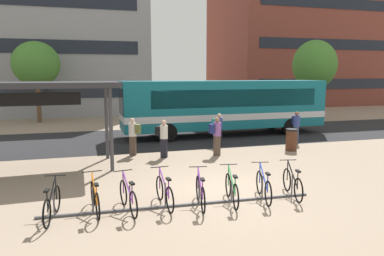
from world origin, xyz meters
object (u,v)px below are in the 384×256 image
object	(u,v)px
parked_bicycle_green_5	(232,190)
commuter_navy_pack_1	(216,134)
parked_bicycle_black_0	(52,205)
transit_shelter	(28,88)
commuter_teal_pack_2	(218,127)
commuter_black_pack_0	(163,136)
street_tree_0	(315,65)
parked_bicycle_purple_3	(164,193)
parked_bicycle_blue_6	(264,187)
trash_bin	(291,140)
commuter_olive_pack_3	(133,134)
street_tree_1	(36,64)
parked_bicycle_purple_4	(200,193)
commuter_navy_pack_4	(296,125)
parked_bicycle_black_7	(292,184)
city_bus	(224,105)
parked_bicycle_orange_1	(95,199)
parked_bicycle_purple_2	(128,197)

from	to	relation	value
parked_bicycle_green_5	commuter_navy_pack_1	distance (m)	5.86
parked_bicycle_black_0	transit_shelter	xyz separation A→B (m)	(-1.18, 5.09, 2.69)
transit_shelter	commuter_teal_pack_2	xyz separation A→B (m)	(8.28, 2.52, -2.13)
commuter_black_pack_0	street_tree_0	bearing A→B (deg)	65.39
parked_bicycle_purple_3	parked_bicycle_blue_6	distance (m)	2.85
parked_bicycle_purple_3	trash_bin	world-z (taller)	trash_bin
commuter_navy_pack_1	trash_bin	size ratio (longest dim) A/B	1.65
commuter_olive_pack_3	street_tree_1	distance (m)	14.45
parked_bicycle_black_0	parked_bicycle_green_5	bearing A→B (deg)	-84.34
commuter_black_pack_0	commuter_teal_pack_2	distance (m)	3.70
commuter_teal_pack_2	parked_bicycle_purple_4	bearing A→B (deg)	-72.97
commuter_black_pack_0	commuter_navy_pack_4	bearing A→B (deg)	40.01
commuter_navy_pack_4	trash_bin	world-z (taller)	commuter_navy_pack_4
parked_bicycle_black_7	commuter_olive_pack_3	size ratio (longest dim) A/B	1.01
parked_bicycle_black_0	parked_bicycle_blue_6	distance (m)	5.68
parked_bicycle_black_7	commuter_black_pack_0	size ratio (longest dim) A/B	1.03
parked_bicycle_purple_4	parked_bicycle_green_5	xyz separation A→B (m)	(0.92, 0.02, 0.00)
city_bus	parked_bicycle_blue_6	distance (m)	11.06
trash_bin	street_tree_0	bearing A→B (deg)	51.67
parked_bicycle_orange_1	parked_bicycle_purple_2	distance (m)	0.84
commuter_olive_pack_3	commuter_black_pack_0	bearing A→B (deg)	170.74
city_bus	parked_bicycle_orange_1	xyz separation A→B (m)	(-7.43, -10.33, -1.39)
commuter_teal_pack_2	transit_shelter	bearing A→B (deg)	-122.91
parked_bicycle_black_7	commuter_black_pack_0	world-z (taller)	commuter_black_pack_0
parked_bicycle_black_0	parked_bicycle_black_7	distance (m)	6.63
commuter_teal_pack_2	parked_bicycle_black_0	bearing A→B (deg)	-92.82
parked_bicycle_purple_2	street_tree_1	xyz separation A→B (m)	(-4.70, 19.42, 3.93)
parked_bicycle_purple_3	commuter_black_pack_0	bearing A→B (deg)	-15.17
city_bus	parked_bicycle_orange_1	world-z (taller)	city_bus
parked_bicycle_purple_2	commuter_black_pack_0	size ratio (longest dim) A/B	1.04
city_bus	commuter_olive_pack_3	bearing A→B (deg)	33.17
transit_shelter	commuter_olive_pack_3	bearing A→B (deg)	17.90
parked_bicycle_green_5	commuter_black_pack_0	world-z (taller)	commuter_black_pack_0
parked_bicycle_green_5	commuter_navy_pack_1	world-z (taller)	commuter_navy_pack_1
parked_bicycle_purple_2	street_tree_1	bearing A→B (deg)	4.29
parked_bicycle_black_0	commuter_navy_pack_1	size ratio (longest dim) A/B	1.01
street_tree_0	parked_bicycle_black_0	bearing A→B (deg)	-138.93
parked_bicycle_purple_3	transit_shelter	bearing A→B (deg)	34.57
transit_shelter	commuter_olive_pack_3	xyz separation A→B (m)	(3.92, 1.45, -2.11)
parked_bicycle_purple_4	transit_shelter	size ratio (longest dim) A/B	0.26
commuter_teal_pack_2	parked_bicycle_purple_2	bearing A→B (deg)	-84.44
parked_bicycle_orange_1	parked_bicycle_green_5	size ratio (longest dim) A/B	1.01
street_tree_0	trash_bin	bearing A→B (deg)	-128.33
parked_bicycle_blue_6	parked_bicycle_purple_2	bearing A→B (deg)	100.57
parked_bicycle_black_7	street_tree_1	size ratio (longest dim) A/B	0.28
parked_bicycle_blue_6	parked_bicycle_green_5	bearing A→B (deg)	102.59
city_bus	trash_bin	xyz separation A→B (m)	(1.55, -4.94, -1.26)
city_bus	parked_bicycle_black_7	world-z (taller)	city_bus
city_bus	parked_bicycle_black_0	world-z (taller)	city_bus
transit_shelter	street_tree_1	world-z (taller)	street_tree_1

